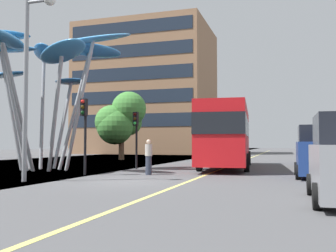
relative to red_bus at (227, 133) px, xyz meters
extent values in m
cube|color=#4C4C4F|center=(-2.50, -9.35, -2.15)|extent=(120.00, 240.00, 0.10)
cube|color=#E0D666|center=(-0.16, -9.35, -2.10)|extent=(0.16, 144.00, 0.01)
cube|color=red|center=(0.00, 0.00, -0.12)|extent=(3.35, 11.14, 3.25)
cube|color=black|center=(0.00, 0.00, 0.33)|extent=(3.38, 11.25, 1.04)
cube|color=yellow|center=(-0.44, 5.41, 1.20)|extent=(1.36, 0.21, 0.36)
cube|color=#B2B2B7|center=(0.00, 0.00, 1.62)|extent=(2.16, 3.98, 0.24)
cylinder|color=black|center=(0.96, 3.49, -1.62)|extent=(0.36, 0.98, 0.96)
cylinder|color=black|center=(-1.51, 3.29, -1.62)|extent=(0.36, 0.98, 0.96)
cylinder|color=black|center=(1.48, -2.91, -1.62)|extent=(0.36, 0.98, 0.96)
cylinder|color=black|center=(-0.99, -3.11, -1.62)|extent=(0.36, 0.98, 0.96)
cylinder|color=#9EA0A5|center=(-7.38, -4.53, 1.53)|extent=(1.65, 0.60, 7.28)
ellipsoid|color=#4CA3E5|center=(-6.67, -4.36, 5.15)|extent=(4.41, 2.40, 0.93)
cylinder|color=#9EA0A5|center=(-8.14, -3.74, 1.40)|extent=(1.51, 1.46, 7.04)
ellipsoid|color=#388EDB|center=(-7.53, -3.15, 4.89)|extent=(3.86, 3.80, 0.88)
cylinder|color=#9EA0A5|center=(-9.56, -2.78, 0.61)|extent=(0.23, 2.02, 5.48)
ellipsoid|color=#2D7FD1|center=(-9.57, -1.86, 3.32)|extent=(1.57, 2.86, 0.67)
cylinder|color=#9EA0A5|center=(-10.50, -3.54, 1.49)|extent=(1.30, 1.89, 7.22)
ellipsoid|color=#4299E0|center=(-11.01, -2.73, 5.07)|extent=(2.68, 3.21, 0.99)
cylinder|color=#9EA0A5|center=(-11.51, -4.50, 0.71)|extent=(2.68, 0.95, 5.70)
ellipsoid|color=#388EDB|center=(-12.74, -4.15, 3.52)|extent=(4.27, 2.38, 0.49)
cylinder|color=#9EA0A5|center=(-11.21, -5.40, 1.31)|extent=(1.58, 0.50, 6.85)
ellipsoid|color=#4CA3E5|center=(-11.88, -5.54, 4.72)|extent=(4.39, 2.02, 0.46)
cylinder|color=#9EA0A5|center=(-10.34, -6.27, 1.48)|extent=(1.12, 1.54, 7.20)
ellipsoid|color=#388EDB|center=(-10.76, -6.90, 5.06)|extent=(2.91, 3.40, 0.75)
cylinder|color=#9EA0A5|center=(-9.57, -6.85, 1.19)|extent=(0.26, 2.65, 6.64)
ellipsoid|color=#4CA3E5|center=(-9.60, -8.08, 4.47)|extent=(1.42, 3.03, 0.78)
cylinder|color=#9EA0A5|center=(-7.97, -5.97, 0.97)|extent=(1.42, 0.94, 6.17)
ellipsoid|color=#4299E0|center=(-7.40, -6.31, 4.03)|extent=(4.07, 3.32, 1.10)
cylinder|color=black|center=(-5.50, -7.23, -0.32)|extent=(0.12, 0.12, 3.55)
cube|color=black|center=(-5.50, -7.37, 1.05)|extent=(0.28, 0.24, 0.80)
sphere|color=red|center=(-5.50, -7.50, 1.31)|extent=(0.18, 0.18, 0.18)
sphere|color=#3A2707|center=(-5.50, -7.50, 1.05)|extent=(0.18, 0.18, 0.18)
sphere|color=black|center=(-5.50, -7.50, 0.79)|extent=(0.18, 0.18, 0.18)
cylinder|color=black|center=(-4.90, -2.34, -0.44)|extent=(0.12, 0.12, 3.31)
cube|color=black|center=(-4.90, -2.48, 0.81)|extent=(0.28, 0.24, 0.80)
sphere|color=#390706|center=(-4.90, -2.61, 1.07)|extent=(0.18, 0.18, 0.18)
sphere|color=#3A2707|center=(-4.90, -2.61, 0.81)|extent=(0.18, 0.18, 0.18)
sphere|color=green|center=(-4.90, -2.61, 0.55)|extent=(0.18, 0.18, 0.18)
cylinder|color=black|center=(4.12, -11.41, -1.80)|extent=(0.20, 0.60, 0.60)
cylinder|color=black|center=(4.12, -13.98, -1.80)|extent=(0.20, 0.60, 0.60)
cube|color=navy|center=(4.83, -5.35, -1.24)|extent=(1.86, 4.00, 1.36)
cube|color=black|center=(4.83, -5.35, -0.20)|extent=(1.71, 2.20, 0.70)
cylinder|color=black|center=(3.90, -4.11, -1.80)|extent=(0.20, 0.60, 0.60)
cylinder|color=black|center=(3.90, -6.59, -1.80)|extent=(0.20, 0.60, 0.60)
cube|color=#2D5138|center=(5.25, 1.82, -1.33)|extent=(1.88, 4.49, 1.16)
cube|color=black|center=(5.25, 1.82, -0.36)|extent=(1.73, 2.47, 0.79)
cylinder|color=black|center=(6.19, 3.21, -1.80)|extent=(0.20, 0.60, 0.60)
cylinder|color=black|center=(4.31, 3.21, -1.80)|extent=(0.20, 0.60, 0.60)
cylinder|color=black|center=(4.31, 0.43, -1.80)|extent=(0.20, 0.60, 0.60)
cube|color=navy|center=(5.39, 7.41, -1.31)|extent=(1.74, 4.26, 1.22)
cube|color=black|center=(5.39, 7.41, -0.29)|extent=(1.60, 2.34, 0.81)
cylinder|color=black|center=(6.26, 8.73, -1.80)|extent=(0.20, 0.60, 0.60)
cylinder|color=black|center=(4.52, 8.73, -1.80)|extent=(0.20, 0.60, 0.60)
cylinder|color=black|center=(6.26, 6.09, -1.80)|extent=(0.20, 0.60, 0.60)
cylinder|color=black|center=(4.52, 6.09, -1.80)|extent=(0.20, 0.60, 0.60)
cylinder|color=gray|center=(-6.23, -10.60, 1.49)|extent=(0.18, 0.18, 7.17)
cylinder|color=gray|center=(-5.70, -10.60, 4.93)|extent=(1.04, 0.12, 0.12)
sphere|color=silver|center=(-5.18, -10.60, 4.93)|extent=(0.44, 0.44, 0.44)
cylinder|color=brown|center=(-10.98, 8.99, -0.84)|extent=(0.50, 0.50, 2.52)
sphere|color=#428438|center=(-11.85, 8.75, 1.37)|extent=(3.11, 3.11, 3.11)
sphere|color=#428438|center=(-11.51, 8.72, 0.95)|extent=(3.34, 3.34, 3.34)
sphere|color=#428438|center=(-10.49, 9.52, 2.60)|extent=(3.21, 3.21, 3.21)
sphere|color=#428438|center=(-10.74, 10.14, 1.38)|extent=(2.44, 2.44, 2.44)
cylinder|color=#2D3342|center=(-2.74, -6.15, -1.66)|extent=(0.29, 0.29, 0.88)
cylinder|color=#B2A89E|center=(-2.74, -6.15, -0.93)|extent=(0.34, 0.34, 0.56)
sphere|color=beige|center=(-2.74, -6.15, -0.54)|extent=(0.22, 0.22, 0.22)
cube|color=#936B4C|center=(-17.14, 32.66, 7.56)|extent=(19.09, 14.94, 19.31)
cube|color=#1E2838|center=(-17.14, 25.17, 2.57)|extent=(17.94, 0.08, 1.80)
cube|color=#1E2838|center=(-17.14, 25.17, 5.79)|extent=(17.94, 0.08, 1.80)
cube|color=#1E2838|center=(-17.14, 25.17, 9.01)|extent=(17.94, 0.08, 1.80)
cube|color=#1E2838|center=(-17.14, 25.17, 12.23)|extent=(17.94, 0.08, 1.80)
cube|color=#1E2838|center=(-17.14, 25.17, 15.45)|extent=(17.94, 0.08, 1.80)
camera|label=1|loc=(3.51, -23.08, -0.64)|focal=40.88mm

